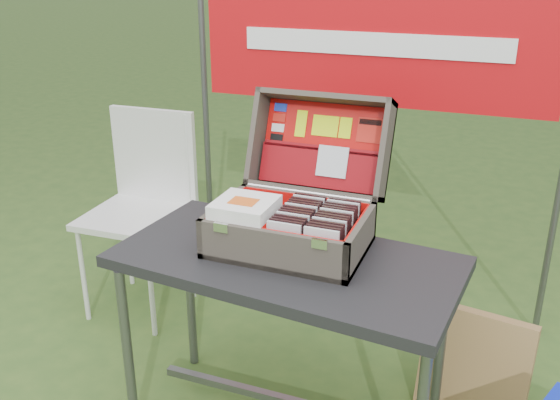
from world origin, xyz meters
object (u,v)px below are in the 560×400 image
at_px(chair, 135,219).
at_px(cardboard_box, 474,366).
at_px(suitcase, 296,181).
at_px(table, 286,346).

distance_m(chair, cardboard_box, 1.65).
relative_size(suitcase, chair, 0.54).
bearing_deg(table, suitcase, 101.30).
height_order(table, chair, chair).
bearing_deg(chair, cardboard_box, -8.90).
bearing_deg(cardboard_box, table, -142.74).
bearing_deg(suitcase, table, -84.18).
relative_size(table, cardboard_box, 2.71).
relative_size(chair, cardboard_box, 2.30).
height_order(table, cardboard_box, table).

